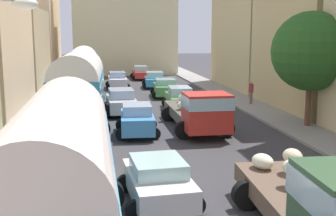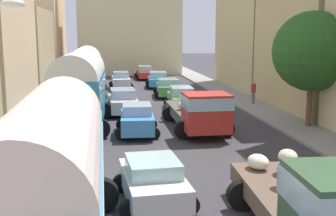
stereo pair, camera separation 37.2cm
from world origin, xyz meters
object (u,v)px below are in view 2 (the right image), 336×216
(parked_bus_2, at_px, (85,71))
(car_7, at_px, (121,80))
(cargo_truck_1, at_px, (199,111))
(car_2, at_px, (158,80))
(car_4, at_px, (153,180))
(car_6, at_px, (123,101))
(car_5, at_px, (137,119))
(car_3, at_px, (145,73))
(parked_bus_1, at_px, (80,86))
(pedestrian_3, at_px, (309,110))
(car_0, at_px, (181,98))
(cargo_truck_0, at_px, (324,205))
(car_1, at_px, (168,88))
(parked_bus_0, at_px, (50,171))
(pedestrian_0, at_px, (253,92))

(parked_bus_2, xyz_separation_m, car_7, (3.03, 5.66, -1.43))
(cargo_truck_1, bearing_deg, car_7, 100.18)
(car_2, distance_m, car_7, 3.54)
(car_4, xyz_separation_m, car_6, (-0.29, 15.23, 0.09))
(cargo_truck_1, height_order, car_5, cargo_truck_1)
(car_3, height_order, car_7, car_7)
(car_2, bearing_deg, parked_bus_1, -110.48)
(car_2, height_order, pedestrian_3, pedestrian_3)
(pedestrian_3, bearing_deg, car_0, 134.06)
(cargo_truck_0, xyz_separation_m, pedestrian_3, (6.29, 13.62, -0.33))
(car_6, bearing_deg, parked_bus_2, 110.61)
(car_1, distance_m, car_4, 22.48)
(parked_bus_0, height_order, car_5, parked_bus_0)
(car_3, bearing_deg, car_5, -96.09)
(car_3, bearing_deg, cargo_truck_1, -89.07)
(car_3, distance_m, car_4, 35.88)
(car_2, height_order, car_4, car_2)
(car_3, relative_size, car_6, 0.98)
(car_2, xyz_separation_m, car_7, (-3.54, -0.23, 0.03))
(parked_bus_2, bearing_deg, cargo_truck_0, -76.03)
(cargo_truck_0, bearing_deg, cargo_truck_1, 90.49)
(cargo_truck_0, bearing_deg, car_3, 90.79)
(pedestrian_3, bearing_deg, car_7, 118.17)
(car_2, relative_size, car_5, 1.03)
(car_4, bearing_deg, pedestrian_0, 61.67)
(car_4, bearing_deg, pedestrian_3, 44.66)
(parked_bus_0, distance_m, car_3, 39.22)
(parked_bus_0, xyz_separation_m, car_3, (5.69, 38.78, -1.39))
(car_5, xyz_separation_m, car_6, (-0.47, 6.04, 0.00))
(pedestrian_0, bearing_deg, car_5, -139.07)
(car_5, bearing_deg, parked_bus_2, 103.45)
(car_7, bearing_deg, car_6, -91.60)
(car_0, height_order, car_7, car_7)
(parked_bus_1, height_order, car_7, parked_bus_1)
(parked_bus_1, relative_size, car_2, 2.17)
(car_0, xyz_separation_m, car_2, (-0.13, 12.17, -0.03))
(car_6, distance_m, pedestrian_0, 9.59)
(car_1, xyz_separation_m, car_3, (-0.69, 13.58, 0.01))
(cargo_truck_1, height_order, pedestrian_3, cargo_truck_1)
(car_0, relative_size, car_6, 1.03)
(car_7, height_order, pedestrian_3, pedestrian_3)
(car_1, distance_m, car_3, 13.59)
(car_5, xyz_separation_m, car_7, (-0.12, 18.82, -0.01))
(car_2, bearing_deg, parked_bus_0, -101.35)
(car_4, distance_m, car_5, 9.19)
(cargo_truck_0, xyz_separation_m, cargo_truck_1, (-0.11, 13.05, -0.13))
(parked_bus_2, relative_size, car_2, 2.61)
(car_4, distance_m, car_7, 28.01)
(car_2, distance_m, car_5, 19.36)
(cargo_truck_0, bearing_deg, pedestrian_0, 75.01)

